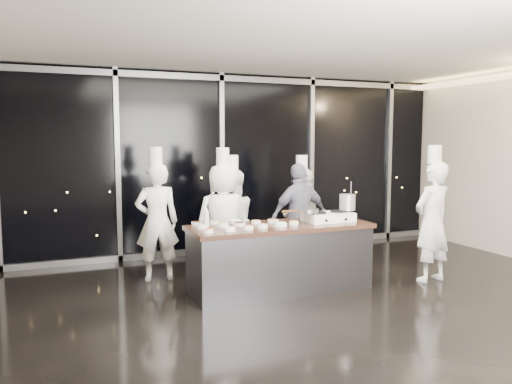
# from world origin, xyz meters

# --- Properties ---
(ground) EXTENTS (9.00, 9.00, 0.00)m
(ground) POSITION_xyz_m (0.00, 0.00, 0.00)
(ground) COLOR black
(ground) RESTS_ON ground
(room_shell) EXTENTS (9.02, 7.02, 3.21)m
(room_shell) POSITION_xyz_m (0.18, 0.00, 2.25)
(room_shell) COLOR beige
(room_shell) RESTS_ON ground
(window_wall) EXTENTS (8.90, 0.11, 3.20)m
(window_wall) POSITION_xyz_m (0.00, 3.43, 1.60)
(window_wall) COLOR black
(window_wall) RESTS_ON ground
(demo_counter) EXTENTS (2.46, 0.86, 0.90)m
(demo_counter) POSITION_xyz_m (0.00, 0.90, 0.45)
(demo_counter) COLOR #3D3D42
(demo_counter) RESTS_ON ground
(stove) EXTENTS (0.66, 0.43, 0.14)m
(stove) POSITION_xyz_m (0.73, 0.90, 0.96)
(stove) COLOR white
(stove) RESTS_ON demo_counter
(frying_pan) EXTENTS (0.54, 0.31, 0.05)m
(frying_pan) POSITION_xyz_m (0.40, 0.91, 1.07)
(frying_pan) COLOR gray
(frying_pan) RESTS_ON stove
(stock_pot) EXTENTS (0.22, 0.22, 0.22)m
(stock_pot) POSITION_xyz_m (1.04, 0.91, 1.15)
(stock_pot) COLOR #AEAEB0
(stock_pot) RESTS_ON stove
(prep_bowls) EXTENTS (1.36, 0.70, 0.05)m
(prep_bowls) POSITION_xyz_m (-0.54, 0.96, 0.93)
(prep_bowls) COLOR white
(prep_bowls) RESTS_ON demo_counter
(squeeze_bottle) EXTENTS (0.07, 0.07, 0.26)m
(squeeze_bottle) POSITION_xyz_m (-0.97, 1.10, 1.02)
(squeeze_bottle) COLOR silver
(squeeze_bottle) RESTS_ON demo_counter
(chef_far_left) EXTENTS (0.64, 0.44, 1.93)m
(chef_far_left) POSITION_xyz_m (-1.43, 2.04, 0.87)
(chef_far_left) COLOR white
(chef_far_left) RESTS_ON ground
(chef_left) EXTENTS (0.85, 0.58, 1.91)m
(chef_left) POSITION_xyz_m (-0.47, 1.90, 0.85)
(chef_left) COLOR white
(chef_left) RESTS_ON ground
(chef_center) EXTENTS (0.78, 0.61, 1.80)m
(chef_center) POSITION_xyz_m (-0.28, 2.05, 0.79)
(chef_center) COLOR white
(chef_center) RESTS_ON ground
(guest) EXTENTS (1.01, 0.48, 1.67)m
(guest) POSITION_xyz_m (0.75, 1.81, 0.83)
(guest) COLOR #15153B
(guest) RESTS_ON ground
(chef_right) EXTENTS (0.91, 0.81, 1.78)m
(chef_right) POSITION_xyz_m (0.95, 2.14, 0.79)
(chef_right) COLOR white
(chef_right) RESTS_ON ground
(chef_side) EXTENTS (0.69, 0.51, 1.95)m
(chef_side) POSITION_xyz_m (2.20, 0.50, 0.88)
(chef_side) COLOR white
(chef_side) RESTS_ON ground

